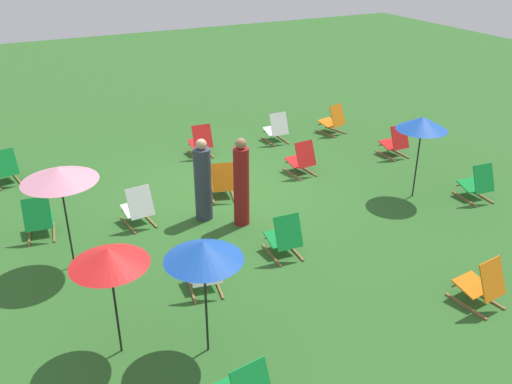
% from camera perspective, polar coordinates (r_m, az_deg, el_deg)
% --- Properties ---
extents(ground_plane, '(40.00, 40.00, 0.00)m').
position_cam_1_polar(ground_plane, '(12.15, -2.53, 0.11)').
color(ground_plane, '#2D6026').
extents(deckchair_1, '(0.51, 0.78, 0.83)m').
position_cam_1_polar(deckchair_1, '(9.68, 2.95, -4.69)').
color(deckchair_1, olive).
rests_on(deckchair_1, ground).
extents(deckchair_2, '(0.53, 0.79, 0.83)m').
position_cam_1_polar(deckchair_2, '(12.87, 4.73, 3.38)').
color(deckchair_2, olive).
rests_on(deckchair_2, ground).
extents(deckchair_3, '(0.66, 0.86, 0.83)m').
position_cam_1_polar(deckchair_3, '(15.60, 7.97, 7.34)').
color(deckchair_3, olive).
rests_on(deckchair_3, ground).
extents(deckchair_4, '(0.49, 0.77, 0.83)m').
position_cam_1_polar(deckchair_4, '(14.81, 2.13, 6.55)').
color(deckchair_4, olive).
rests_on(deckchair_4, ground).
extents(deckchair_5, '(0.52, 0.79, 0.83)m').
position_cam_1_polar(deckchair_5, '(13.97, -5.72, 5.20)').
color(deckchair_5, olive).
rests_on(deckchair_5, ground).
extents(deckchair_6, '(0.49, 0.77, 0.83)m').
position_cam_1_polar(deckchair_6, '(14.29, 14.20, 5.01)').
color(deckchair_6, olive).
rests_on(deckchair_6, ground).
extents(deckchair_7, '(0.56, 0.81, 0.83)m').
position_cam_1_polar(deckchair_7, '(9.16, 22.33, -8.86)').
color(deckchair_7, olive).
rests_on(deckchair_7, ground).
extents(deckchair_8, '(0.55, 0.80, 0.83)m').
position_cam_1_polar(deckchair_8, '(10.88, -12.10, -1.58)').
color(deckchair_8, olive).
rests_on(deckchair_8, ground).
extents(deckchair_9, '(0.54, 0.80, 0.83)m').
position_cam_1_polar(deckchair_9, '(12.52, 21.91, 0.80)').
color(deckchair_9, olive).
rests_on(deckchair_9, ground).
extents(deckchair_10, '(0.57, 0.82, 0.83)m').
position_cam_1_polar(deckchair_10, '(11.00, -21.56, -2.63)').
color(deckchair_10, olive).
rests_on(deckchair_10, ground).
extents(deckchair_11, '(0.60, 0.83, 0.83)m').
position_cam_1_polar(deckchair_11, '(8.83, -5.36, -8.14)').
color(deckchair_11, olive).
rests_on(deckchair_11, ground).
extents(deckchair_13, '(0.67, 0.86, 0.83)m').
position_cam_1_polar(deckchair_13, '(11.70, -3.48, 1.02)').
color(deckchair_13, olive).
rests_on(deckchair_13, ground).
extents(deckchair_14, '(0.58, 0.82, 0.83)m').
position_cam_1_polar(deckchair_14, '(13.56, -24.52, 2.23)').
color(deckchair_14, olive).
rests_on(deckchair_14, ground).
extents(umbrella_0, '(1.22, 1.22, 1.86)m').
position_cam_1_polar(umbrella_0, '(9.28, -19.71, 1.75)').
color(umbrella_0, black).
rests_on(umbrella_0, ground).
extents(umbrella_1, '(1.03, 1.03, 1.65)m').
position_cam_1_polar(umbrella_1, '(7.23, -14.99, -6.51)').
color(umbrella_1, black).
rests_on(umbrella_1, ground).
extents(umbrella_2, '(1.05, 1.05, 1.79)m').
position_cam_1_polar(umbrella_2, '(11.78, 16.83, 6.80)').
color(umbrella_2, black).
rests_on(umbrella_2, ground).
extents(umbrella_3, '(1.03, 1.03, 1.74)m').
position_cam_1_polar(umbrella_3, '(7.00, -5.47, -6.10)').
color(umbrella_3, black).
rests_on(umbrella_3, ground).
extents(person_0, '(0.41, 0.41, 1.77)m').
position_cam_1_polar(person_0, '(10.49, -1.52, 0.80)').
color(person_0, maroon).
rests_on(person_0, ground).
extents(person_1, '(0.43, 0.43, 1.68)m').
position_cam_1_polar(person_1, '(10.75, -5.51, 1.01)').
color(person_1, '#333847').
rests_on(person_1, ground).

